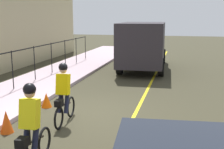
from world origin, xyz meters
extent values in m
plane|color=#383524|center=(0.00, 0.00, 0.00)|extent=(80.00, 80.00, 0.00)
cube|color=yellow|center=(0.00, -1.60, 0.00)|extent=(36.00, 0.12, 0.01)
cylinder|color=black|center=(1.92, 3.80, 0.95)|extent=(0.04, 0.04, 1.60)
cylinder|color=black|center=(3.76, 3.80, 0.95)|extent=(0.04, 0.04, 1.60)
cylinder|color=black|center=(5.60, 3.80, 0.95)|extent=(0.04, 0.04, 1.60)
cylinder|color=black|center=(7.44, 3.80, 0.95)|extent=(0.04, 0.04, 1.60)
cylinder|color=black|center=(9.27, 3.80, 0.95)|extent=(0.04, 0.04, 1.60)
cylinder|color=black|center=(11.11, 3.80, 0.95)|extent=(0.04, 0.04, 1.60)
torus|color=black|center=(-0.35, 0.33, 0.33)|extent=(0.66, 0.10, 0.66)
torus|color=black|center=(-1.40, 0.27, 0.33)|extent=(0.66, 0.10, 0.66)
cube|color=black|center=(-0.87, 0.30, 0.58)|extent=(0.93, 0.09, 0.24)
cylinder|color=black|center=(-1.02, 0.29, 0.73)|extent=(0.03, 0.03, 0.35)
cube|color=yellow|center=(-0.97, 0.29, 1.21)|extent=(0.36, 0.38, 0.63)
sphere|color=tan|center=(-0.92, 0.30, 1.62)|extent=(0.22, 0.22, 0.22)
sphere|color=black|center=(-0.92, 0.30, 1.70)|extent=(0.26, 0.26, 0.26)
cylinder|color=#191E38|center=(-1.00, 0.39, 0.68)|extent=(0.34, 0.14, 0.65)
cylinder|color=#191E38|center=(-0.99, 0.19, 0.68)|extent=(0.34, 0.14, 0.65)
cube|color=black|center=(-1.35, 0.27, 0.75)|extent=(0.25, 0.21, 0.18)
torus|color=black|center=(-2.89, -0.05, 0.33)|extent=(0.66, 0.10, 0.66)
cube|color=black|center=(-3.41, -0.08, 0.58)|extent=(0.93, 0.09, 0.24)
cylinder|color=black|center=(-3.56, -0.09, 0.73)|extent=(0.03, 0.03, 0.35)
cube|color=yellow|center=(-3.51, -0.08, 1.21)|extent=(0.36, 0.38, 0.63)
sphere|color=tan|center=(-3.46, -0.08, 1.62)|extent=(0.22, 0.22, 0.22)
sphere|color=black|center=(-3.46, -0.08, 1.70)|extent=(0.26, 0.26, 0.26)
cylinder|color=#191E38|center=(-3.54, 0.02, 0.68)|extent=(0.34, 0.14, 0.65)
cylinder|color=#191E38|center=(-3.53, -0.18, 0.68)|extent=(0.34, 0.14, 0.65)
cube|color=black|center=(-3.89, -0.10, 0.75)|extent=(0.25, 0.21, 0.18)
cube|color=#2B262C|center=(7.83, -0.76, 1.63)|extent=(4.87, 2.62, 2.30)
cube|color=silver|center=(11.25, -0.60, 1.43)|extent=(1.92, 2.29, 1.90)
cylinder|color=black|center=(11.06, 0.51, 0.48)|extent=(0.97, 0.35, 0.96)
cylinder|color=black|center=(11.16, -1.72, 0.48)|extent=(0.97, 0.35, 0.96)
cylinder|color=black|center=(6.72, 0.31, 0.48)|extent=(0.97, 0.35, 0.96)
cylinder|color=black|center=(6.83, -1.93, 0.48)|extent=(0.97, 0.35, 0.96)
cone|color=#EF5010|center=(-1.96, 1.55, 0.31)|extent=(0.36, 0.36, 0.63)
cone|color=#F05806|center=(0.37, 1.53, 0.26)|extent=(0.36, 0.36, 0.51)
camera|label=1|loc=(-8.48, -3.02, 3.12)|focal=46.26mm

